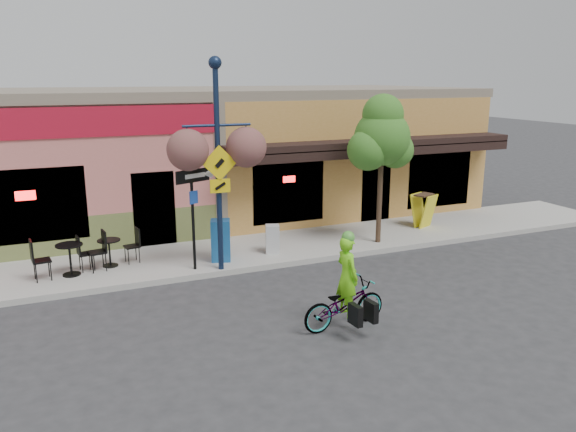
% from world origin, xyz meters
% --- Properties ---
extents(ground, '(90.00, 90.00, 0.00)m').
position_xyz_m(ground, '(0.00, 0.00, 0.00)').
color(ground, '#2D2D30').
rests_on(ground, ground).
extents(sidewalk, '(24.00, 3.00, 0.15)m').
position_xyz_m(sidewalk, '(0.00, 2.00, 0.07)').
color(sidewalk, '#9E9B93').
rests_on(sidewalk, ground).
extents(curb, '(24.00, 0.12, 0.15)m').
position_xyz_m(curb, '(0.00, 0.55, 0.07)').
color(curb, '#A8A59E').
rests_on(curb, ground).
extents(building, '(18.20, 8.20, 4.50)m').
position_xyz_m(building, '(0.00, 7.50, 2.25)').
color(building, '#C56961').
rests_on(building, ground).
extents(bicycle, '(1.90, 0.81, 0.97)m').
position_xyz_m(bicycle, '(-0.45, -3.30, 0.49)').
color(bicycle, maroon).
rests_on(bicycle, ground).
extents(cyclist_rider, '(0.45, 0.63, 1.65)m').
position_xyz_m(cyclist_rider, '(-0.40, -3.30, 0.82)').
color(cyclist_rider, '#6FE017').
rests_on(cyclist_rider, ground).
extents(lamp_post, '(1.69, 0.71, 5.26)m').
position_xyz_m(lamp_post, '(-1.85, 0.65, 2.78)').
color(lamp_post, '#13213C').
rests_on(lamp_post, sidewalk).
extents(one_way_sign, '(0.99, 0.58, 2.58)m').
position_xyz_m(one_way_sign, '(-2.47, 0.90, 1.44)').
color(one_way_sign, black).
rests_on(one_way_sign, sidewalk).
extents(cafe_set_left, '(1.83, 1.09, 1.04)m').
position_xyz_m(cafe_set_left, '(-5.39, 1.65, 0.67)').
color(cafe_set_left, black).
rests_on(cafe_set_left, sidewalk).
extents(cafe_set_right, '(1.65, 1.01, 0.93)m').
position_xyz_m(cafe_set_right, '(-4.43, 1.98, 0.61)').
color(cafe_set_right, black).
rests_on(cafe_set_right, sidewalk).
extents(newspaper_box_blue, '(0.61, 0.57, 1.11)m').
position_xyz_m(newspaper_box_blue, '(-1.66, 1.31, 0.71)').
color(newspaper_box_blue, '#185391').
rests_on(newspaper_box_blue, sidewalk).
extents(newspaper_box_grey, '(0.46, 0.44, 0.79)m').
position_xyz_m(newspaper_box_grey, '(-0.15, 1.38, 0.55)').
color(newspaper_box_grey, '#B8B8B8').
rests_on(newspaper_box_grey, sidewalk).
extents(street_tree, '(2.17, 2.17, 4.37)m').
position_xyz_m(street_tree, '(3.11, 1.14, 2.33)').
color(street_tree, '#3D7A26').
rests_on(street_tree, sidewalk).
extents(sandwich_board, '(0.79, 0.70, 1.10)m').
position_xyz_m(sandwich_board, '(5.45, 1.87, 0.70)').
color(sandwich_board, yellow).
rests_on(sandwich_board, sidewalk).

